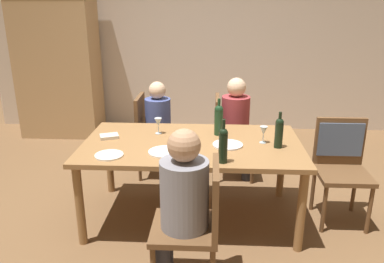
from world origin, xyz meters
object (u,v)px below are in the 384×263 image
Objects in this scene: wine_bottle_tall_green at (219,119)px; person_woman_host at (180,201)px; armoire_cabinet at (58,60)px; wine_bottle_short_olive at (279,132)px; chair_near at (198,219)px; dinner_plate_guest_left at (164,152)px; chair_far_right at (227,131)px; wine_glass_near_left at (264,131)px; person_man_bearded at (160,122)px; wine_bottle_dark_red at (223,144)px; dinner_plate_guest_right at (228,145)px; dinner_plate_host at (109,155)px; chair_right_end at (341,155)px; dining_table at (192,150)px; chair_far_left at (151,130)px; wine_glass_centre at (158,123)px; person_man_guest at (238,121)px.

person_woman_host is at bearing -102.80° from wine_bottle_tall_green.
armoire_cabinet reaches higher than wine_bottle_short_olive.
chair_near is 0.76m from dinner_plate_guest_left.
chair_far_right is (2.38, -1.37, -0.56)m from armoire_cabinet.
wine_bottle_tall_green is 2.28× the size of wine_glass_near_left.
person_woman_host is at bearing 11.60° from person_man_bearded.
wine_bottle_dark_red reaches higher than dinner_plate_guest_right.
dinner_plate_host is (-0.87, -0.57, -0.14)m from wine_bottle_tall_green.
person_man_bearded is at bearing 11.60° from person_woman_host.
wine_bottle_short_olive reaches higher than dinner_plate_guest_right.
chair_far_right is 1.00× the size of chair_right_end.
dining_table is 0.64m from wine_glass_near_left.
chair_far_left is 1.00× the size of chair_far_right.
chair_far_left is (-0.51, 0.91, -0.13)m from dining_table.
chair_far_right is 2.68× the size of wine_bottle_dark_red.
wine_bottle_tall_green reaches higher than chair_near.
person_woman_host is at bearing -75.26° from wine_glass_centre.
wine_bottle_dark_red is at bearing -4.99° from dinner_plate_host.
person_woman_host is at bearing -57.68° from armoire_cabinet.
wine_glass_near_left is 0.87m from dinner_plate_guest_left.
wine_bottle_dark_red is (0.26, -0.42, 0.22)m from dining_table.
person_man_guest is at bearing 81.71° from wine_bottle_dark_red.
dinner_plate_guest_left is at bearing 13.64° from chair_right_end.
wine_glass_near_left is (0.38, -0.20, -0.04)m from wine_bottle_tall_green.
chair_right_end reaches higher than dinner_plate_guest_left.
wine_bottle_dark_red is (0.77, -1.34, 0.35)m from chair_far_left.
armoire_cabinet is 3.10m from dining_table.
dinner_plate_guest_right is at bearing -21.41° from person_woman_host.
person_man_bearded is (-0.49, 1.82, 0.10)m from chair_near.
dining_table is at bearing 173.69° from wine_bottle_short_olive.
person_woman_host is 0.92m from dinner_plate_guest_right.
person_man_guest is 1.06m from wine_glass_centre.
armoire_cabinet is at bearing 129.87° from wine_glass_centre.
wine_bottle_short_olive is at bearing -42.19° from person_woman_host.
wine_bottle_dark_red is at bearing 29.97° from chair_far_left.
wine_bottle_tall_green reaches higher than dinner_plate_host.
chair_right_end is 1.14m from wine_bottle_tall_green.
wine_bottle_dark_red is 0.91m from dinner_plate_host.
chair_far_left is 1.00× the size of chair_right_end.
chair_near reaches higher than wine_glass_centre.
wine_glass_near_left reaches higher than dinner_plate_guest_left.
chair_right_end is at bearing 65.47° from person_man_bearded.
chair_right_end is 1.18m from person_man_guest.
dinner_plate_guest_right is at bearing 36.06° from person_man_bearded.
person_woman_host is at bearing 14.95° from chair_far_left.
wine_bottle_short_olive is at bearing -37.61° from chair_near.
wine_bottle_tall_green is at bearing -7.25° from chair_near.
chair_right_end is 3.58× the size of dinner_plate_guest_right.
chair_near is 6.17× the size of wine_glass_near_left.
chair_far_left is 1.29m from dinner_plate_guest_right.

